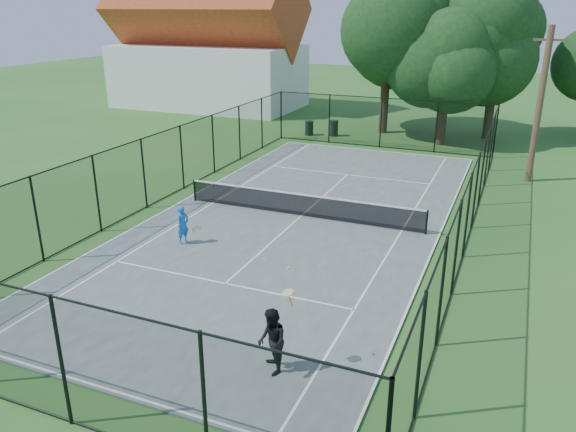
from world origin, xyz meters
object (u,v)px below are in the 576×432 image
at_px(tennis_net, 301,204).
at_px(utility_pole, 540,105).
at_px(trash_bin_left, 309,128).
at_px(player_blue, 183,225).
at_px(trash_bin_right, 334,128).
at_px(player_black, 272,341).

bearing_deg(tennis_net, utility_pole, 46.89).
xyz_separation_m(trash_bin_left, player_blue, (2.26, -18.75, 0.28)).
relative_size(trash_bin_right, player_blue, 0.73).
xyz_separation_m(utility_pole, player_black, (-5.29, -18.86, -2.84)).
height_order(tennis_net, utility_pole, utility_pole).
xyz_separation_m(trash_bin_left, utility_pole, (13.57, -5.56, 3.23)).
relative_size(trash_bin_left, player_blue, 0.67).
xyz_separation_m(tennis_net, player_blue, (-2.89, -4.19, 0.18)).
height_order(trash_bin_right, utility_pole, utility_pole).
bearing_deg(player_black, trash_bin_right, 105.11).
xyz_separation_m(tennis_net, utility_pole, (8.42, 9.00, 3.12)).
relative_size(tennis_net, trash_bin_right, 9.82).
bearing_deg(trash_bin_right, player_black, -74.89).
bearing_deg(trash_bin_left, player_black, -71.26).
distance_m(tennis_net, player_blue, 5.09).
bearing_deg(tennis_net, player_blue, -124.58).
distance_m(tennis_net, trash_bin_left, 15.44).
bearing_deg(player_black, player_blue, 136.73).
relative_size(tennis_net, player_black, 3.96).
relative_size(tennis_net, trash_bin_left, 10.67).
xyz_separation_m(trash_bin_right, player_black, (6.70, -24.81, 0.35)).
distance_m(tennis_net, utility_pole, 12.72).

